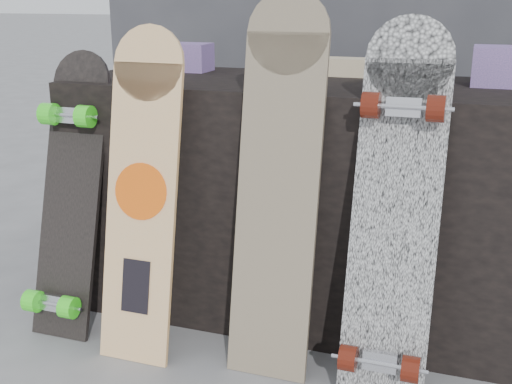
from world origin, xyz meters
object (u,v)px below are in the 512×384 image
at_px(skateboard_dark, 69,191).
at_px(vendor_table, 311,199).
at_px(longboard_cascadia, 396,208).
at_px(longboard_geisha, 142,187).
at_px(longboard_celtic, 279,176).

bearing_deg(skateboard_dark, vendor_table, 26.87).
bearing_deg(longboard_cascadia, vendor_table, 130.13).
xyz_separation_m(vendor_table, skateboard_dark, (-0.71, -0.36, 0.06)).
height_order(longboard_geisha, longboard_celtic, longboard_celtic).
xyz_separation_m(longboard_geisha, skateboard_dark, (-0.30, 0.06, -0.06)).
height_order(vendor_table, longboard_cascadia, longboard_cascadia).
relative_size(longboard_cascadia, skateboard_dark, 1.14).
distance_m(vendor_table, longboard_celtic, 0.40).
bearing_deg(longboard_geisha, vendor_table, 45.41).
bearing_deg(longboard_geisha, skateboard_dark, 169.10).
relative_size(vendor_table, longboard_cascadia, 1.56).
xyz_separation_m(vendor_table, longboard_celtic, (-0.01, -0.36, 0.18)).
bearing_deg(vendor_table, longboard_cascadia, -49.87).
height_order(longboard_celtic, longboard_cascadia, longboard_celtic).
height_order(vendor_table, longboard_geisha, longboard_geisha).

